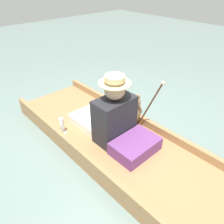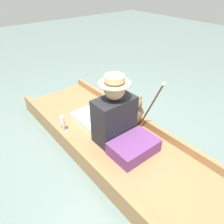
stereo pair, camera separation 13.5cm
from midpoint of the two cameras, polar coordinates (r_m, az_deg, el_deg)
ground_plane at (r=2.83m, az=0.86°, el=-8.27°), size 16.00×16.00×0.00m
punt_boat at (r=2.78m, az=0.88°, el=-7.02°), size 1.03×2.96×0.24m
seat_cushion at (r=2.47m, az=7.27°, el=-9.10°), size 0.52×0.36×0.15m
seated_person at (r=2.58m, az=0.83°, el=-0.78°), size 0.48×0.86×0.82m
teddy_bear at (r=2.83m, az=7.48°, el=0.02°), size 0.30×0.17×0.42m
wine_glass at (r=2.78m, az=-11.35°, el=-2.80°), size 0.09×0.09×0.22m
walking_cane at (r=2.59m, az=12.05°, el=2.31°), size 0.04×0.33×0.74m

